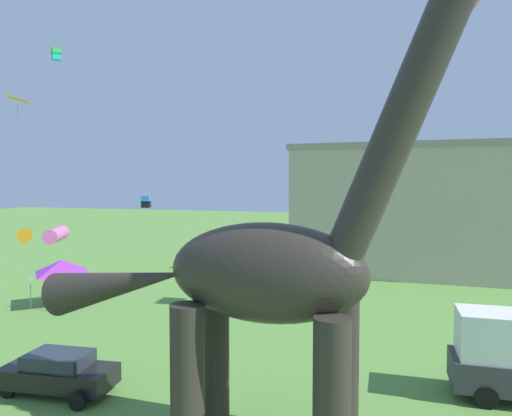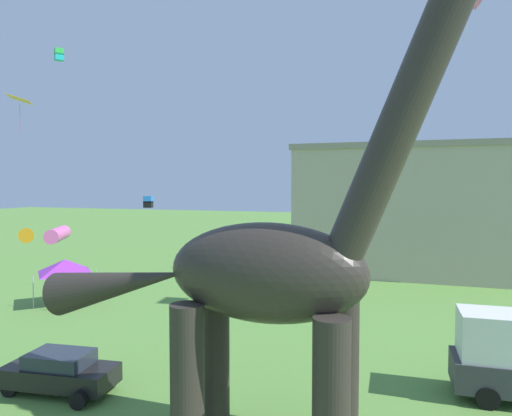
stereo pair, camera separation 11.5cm
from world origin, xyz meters
The scene contains 9 objects.
dinosaur_sculpture centered at (0.82, 5.76, 5.29)m, with size 13.99×2.96×14.63m.
parked_sedan_left centered at (-7.61, 6.81, 0.81)m, with size 4.37×2.22×1.55m.
festival_canopy_tent centered at (-16.45, 17.39, 2.54)m, with size 3.15×3.15×3.00m.
kite_high_left centered at (7.54, 20.52, 17.71)m, with size 1.46×1.90×2.27m.
kite_near_low centered at (-8.26, 7.24, 5.95)m, with size 2.01×1.98×0.57m.
kite_trailing centered at (-11.57, 19.61, 6.72)m, with size 0.66×0.66×0.76m.
kite_mid_left centered at (-11.02, 8.60, 11.49)m, with size 1.44×1.54×1.57m.
kite_far_right centered at (-17.75, 18.74, 16.58)m, with size 0.77×0.77×0.78m.
background_building_block centered at (4.93, 38.57, 5.66)m, with size 20.16×14.03×11.30m.
Camera 1 is at (4.85, -7.32, 7.89)m, focal length 32.88 mm.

